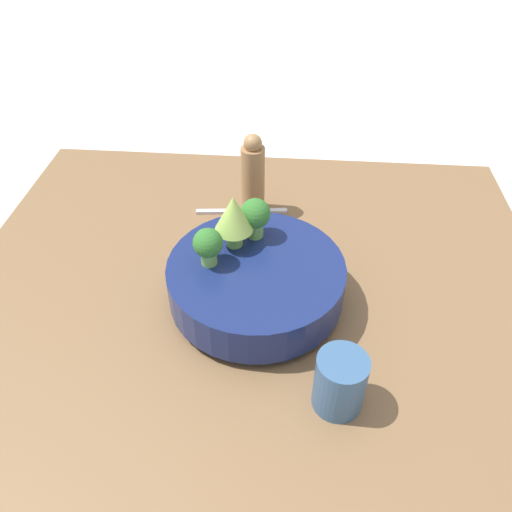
{
  "coord_description": "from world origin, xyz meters",
  "views": [
    {
      "loc": [
        -0.05,
        0.55,
        0.62
      ],
      "look_at": [
        -0.01,
        0.0,
        0.14
      ],
      "focal_mm": 35.0,
      "sensor_mm": 36.0,
      "label": 1
    }
  ],
  "objects_px": {
    "pepper_mill": "(253,176)",
    "bowl": "(256,282)",
    "fork": "(242,211)",
    "cup": "(340,382)"
  },
  "relations": [
    {
      "from": "cup",
      "to": "fork",
      "type": "bearing_deg",
      "value": -67.61
    },
    {
      "from": "bowl",
      "to": "pepper_mill",
      "type": "bearing_deg",
      "value": -83.93
    },
    {
      "from": "cup",
      "to": "pepper_mill",
      "type": "xyz_separation_m",
      "value": [
        0.15,
        -0.42,
        0.03
      ]
    },
    {
      "from": "bowl",
      "to": "cup",
      "type": "distance_m",
      "value": 0.21
    },
    {
      "from": "pepper_mill",
      "to": "fork",
      "type": "bearing_deg",
      "value": 27.02
    },
    {
      "from": "bowl",
      "to": "fork",
      "type": "distance_m",
      "value": 0.24
    },
    {
      "from": "cup",
      "to": "pepper_mill",
      "type": "height_order",
      "value": "pepper_mill"
    },
    {
      "from": "fork",
      "to": "pepper_mill",
      "type": "bearing_deg",
      "value": -152.98
    },
    {
      "from": "pepper_mill",
      "to": "bowl",
      "type": "bearing_deg",
      "value": 96.07
    },
    {
      "from": "cup",
      "to": "pepper_mill",
      "type": "relative_size",
      "value": 0.53
    }
  ]
}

